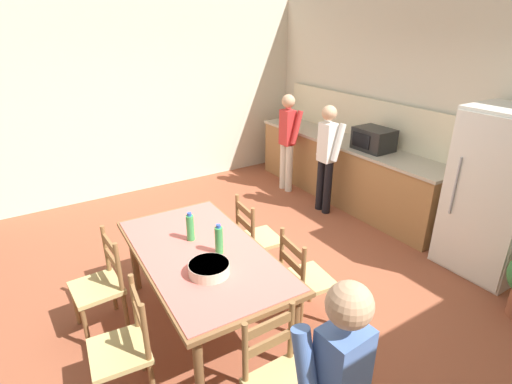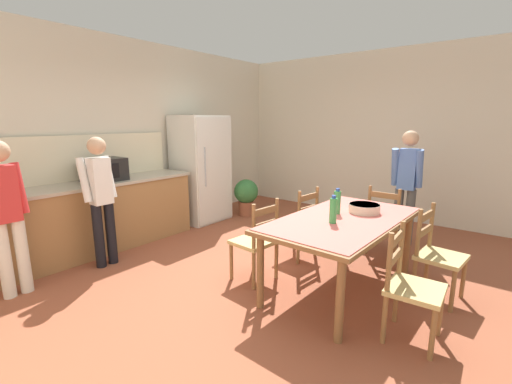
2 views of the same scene
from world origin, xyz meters
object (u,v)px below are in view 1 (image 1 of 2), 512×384
(person_at_sink, at_px, (288,138))
(person_at_counter, at_px, (327,154))
(bottle_off_centre, at_px, (219,240))
(chair_side_far_left, at_px, (256,239))
(chair_head_end, at_px, (280,382))
(bottle_near_centre, at_px, (190,227))
(chair_side_near_left, at_px, (101,285))
(refrigerator, at_px, (496,194))
(chair_side_far_right, at_px, (304,280))
(microwave, at_px, (374,139))
(chair_side_near_right, at_px, (125,348))
(serving_bowl, at_px, (209,268))
(dining_table, at_px, (202,259))

(person_at_sink, bearing_deg, person_at_counter, -91.23)
(bottle_off_centre, relative_size, chair_side_far_left, 0.30)
(chair_head_end, bearing_deg, bottle_near_centre, 87.64)
(bottle_near_centre, relative_size, chair_head_end, 0.30)
(chair_side_near_left, bearing_deg, chair_head_end, 20.95)
(person_at_sink, xyz_separation_m, person_at_counter, (0.93, -0.02, -0.00))
(bottle_off_centre, height_order, chair_head_end, bottle_off_centre)
(refrigerator, relative_size, chair_side_far_right, 1.97)
(microwave, bearing_deg, bottle_off_centre, -71.71)
(bottle_off_centre, relative_size, person_at_counter, 0.18)
(chair_side_far_left, bearing_deg, person_at_counter, -59.07)
(refrigerator, distance_m, bottle_near_centre, 3.17)
(microwave, height_order, person_at_sink, person_at_sink)
(person_at_counter, bearing_deg, refrigerator, -76.27)
(chair_side_near_right, xyz_separation_m, person_at_counter, (-1.59, 3.29, 0.42))
(chair_side_far_left, bearing_deg, serving_bowl, 133.82)
(bottle_off_centre, bearing_deg, chair_side_near_left, -121.42)
(chair_head_end, bearing_deg, refrigerator, 6.74)
(chair_side_far_right, relative_size, person_at_sink, 0.59)
(bottle_near_centre, xyz_separation_m, serving_bowl, (0.55, -0.10, -0.07))
(chair_side_near_right, distance_m, person_at_counter, 3.68)
(chair_side_near_left, height_order, person_at_sink, person_at_sink)
(dining_table, relative_size, bottle_off_centre, 7.01)
(chair_side_far_left, distance_m, chair_side_far_right, 0.84)
(chair_head_end, xyz_separation_m, person_at_sink, (-3.35, 2.55, 0.43))
(refrigerator, bearing_deg, chair_side_far_left, -119.73)
(bottle_near_centre, distance_m, serving_bowl, 0.57)
(dining_table, relative_size, chair_side_far_right, 2.08)
(chair_side_near_right, height_order, chair_side_far_right, same)
(chair_side_near_left, xyz_separation_m, chair_side_far_right, (0.89, 1.55, 0.00))
(serving_bowl, bearing_deg, chair_side_near_left, -138.29)
(serving_bowl, xyz_separation_m, chair_head_end, (0.90, 0.04, -0.37))
(chair_head_end, distance_m, chair_side_near_left, 1.82)
(bottle_near_centre, bearing_deg, bottle_off_centre, 18.87)
(chair_side_near_right, xyz_separation_m, chair_side_far_right, (0.05, 1.58, 0.00))
(refrigerator, distance_m, chair_head_end, 3.09)
(bottle_near_centre, xyz_separation_m, person_at_counter, (-0.96, 2.48, -0.02))
(chair_side_far_left, bearing_deg, dining_table, 121.08)
(serving_bowl, xyz_separation_m, person_at_counter, (-1.52, 2.57, 0.05))
(microwave, distance_m, chair_side_near_right, 4.06)
(dining_table, bearing_deg, chair_side_near_right, -64.18)
(dining_table, distance_m, chair_side_far_right, 0.93)
(dining_table, relative_size, serving_bowl, 5.92)
(bottle_near_centre, bearing_deg, dining_table, -2.15)
(refrigerator, bearing_deg, chair_head_end, -83.11)
(chair_side_far_left, relative_size, person_at_sink, 0.59)
(microwave, distance_m, serving_bowl, 3.32)
(chair_side_near_right, relative_size, person_at_sink, 0.59)
(dining_table, height_order, person_at_sink, person_at_sink)
(chair_side_far_right, bearing_deg, serving_bowl, 88.56)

